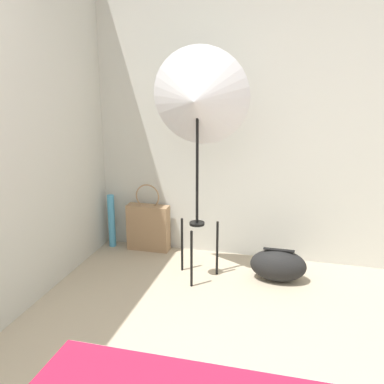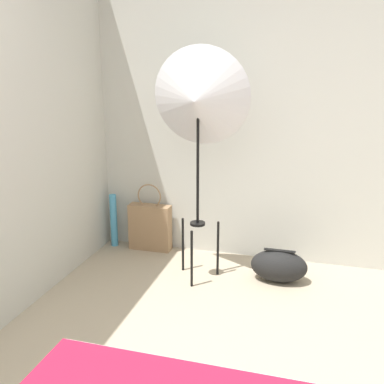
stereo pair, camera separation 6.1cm
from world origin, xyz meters
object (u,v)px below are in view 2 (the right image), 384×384
(duffel_bag, at_px, (279,266))
(paper_roll, at_px, (114,220))
(photo_umbrella, at_px, (198,100))
(tote_bag, at_px, (150,226))

(duffel_bag, height_order, paper_roll, paper_roll)
(photo_umbrella, bearing_deg, tote_bag, 142.62)
(tote_bag, height_order, duffel_bag, tote_bag)
(photo_umbrella, height_order, paper_roll, photo_umbrella)
(duffel_bag, xyz_separation_m, paper_roll, (-1.58, 0.32, 0.12))
(photo_umbrella, xyz_separation_m, duffel_bag, (0.64, 0.11, -1.29))
(tote_bag, xyz_separation_m, paper_roll, (-0.36, -0.01, 0.03))
(paper_roll, bearing_deg, duffel_bag, -11.52)
(photo_umbrella, relative_size, duffel_bag, 4.08)
(tote_bag, height_order, paper_roll, tote_bag)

